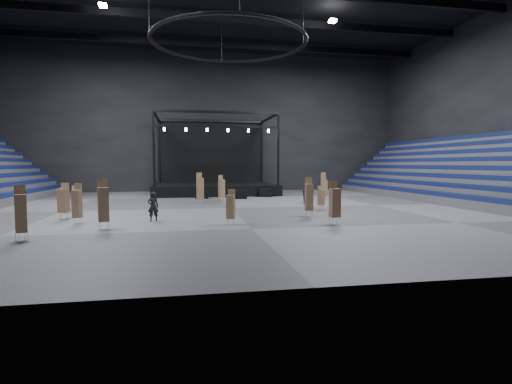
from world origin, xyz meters
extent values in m
plane|color=#535356|center=(0.00, 0.00, 0.00)|extent=(50.00, 50.00, 0.00)
cube|color=black|center=(0.00, 21.00, 9.00)|extent=(50.00, 0.20, 18.00)
cube|color=black|center=(25.00, 0.00, 9.00)|extent=(0.20, 42.00, 18.00)
cube|color=#4E4E51|center=(21.40, 0.00, 0.38)|extent=(7.20, 40.00, 0.75)
cube|color=#0D163B|center=(18.12, 0.00, 0.95)|extent=(0.59, 40.00, 0.40)
cube|color=#4E4E51|center=(21.85, 0.00, 0.75)|extent=(6.30, 40.00, 1.50)
cube|color=#0D163B|center=(19.02, 0.00, 1.70)|extent=(0.59, 40.00, 0.40)
cube|color=#4E4E51|center=(22.30, 0.00, 1.12)|extent=(5.40, 40.00, 2.25)
cube|color=#0D163B|center=(19.91, 0.00, 2.45)|extent=(0.59, 40.00, 0.40)
cube|color=#4E4E51|center=(22.75, 0.00, 1.50)|extent=(4.50, 40.00, 3.00)
cube|color=#0D163B|center=(20.82, 0.00, 3.20)|extent=(0.59, 40.00, 0.40)
cube|color=#4E4E51|center=(23.20, 0.00, 1.88)|extent=(3.60, 40.00, 3.75)
cube|color=#0D163B|center=(21.71, 0.00, 3.95)|extent=(0.59, 40.00, 0.40)
cube|color=#4E4E51|center=(23.65, 0.00, 2.25)|extent=(2.70, 40.00, 4.50)
cube|color=#0D163B|center=(22.61, 0.00, 4.70)|extent=(0.59, 40.00, 0.40)
cube|color=#4E4E51|center=(24.10, 0.00, 2.62)|extent=(1.80, 40.00, 5.25)
cube|color=#0D163B|center=(23.52, 0.00, 5.45)|extent=(0.59, 40.00, 0.40)
cube|color=#4E4E51|center=(24.55, 0.00, 3.00)|extent=(0.90, 40.00, 6.00)
cube|color=#0D163B|center=(24.41, 0.00, 6.20)|extent=(0.59, 40.00, 0.40)
cube|color=black|center=(0.00, 15.50, 0.60)|extent=(14.00, 10.00, 1.20)
cube|color=black|center=(0.00, 20.30, 5.20)|extent=(13.30, 0.30, 8.00)
cylinder|color=black|center=(-6.60, 10.90, 5.10)|extent=(0.24, 0.24, 7.80)
cylinder|color=black|center=(-6.60, 20.10, 5.10)|extent=(0.24, 0.24, 7.80)
cylinder|color=black|center=(6.60, 10.90, 5.10)|extent=(0.24, 0.24, 7.80)
cylinder|color=black|center=(6.60, 20.10, 5.10)|extent=(0.24, 0.24, 7.80)
cube|color=black|center=(0.00, 10.90, 9.00)|extent=(13.40, 0.25, 0.25)
cube|color=black|center=(0.00, 20.10, 9.00)|extent=(13.40, 0.25, 0.25)
cube|color=black|center=(0.00, 10.90, 7.50)|extent=(13.40, 0.20, 0.20)
cylinder|color=white|center=(-5.50, 10.90, 7.10)|extent=(0.24, 0.24, 0.35)
cylinder|color=white|center=(-3.30, 10.90, 7.10)|extent=(0.24, 0.24, 0.35)
cylinder|color=white|center=(-1.10, 10.90, 7.10)|extent=(0.24, 0.24, 0.35)
cylinder|color=white|center=(1.10, 10.90, 7.10)|extent=(0.24, 0.24, 0.35)
cylinder|color=white|center=(3.30, 10.90, 7.10)|extent=(0.24, 0.24, 0.35)
cylinder|color=white|center=(5.50, 10.90, 7.10)|extent=(0.24, 0.24, 0.35)
torus|color=black|center=(0.00, 0.00, 13.00)|extent=(12.30, 12.30, 0.30)
cylinder|color=black|center=(6.00, 0.00, 15.50)|extent=(0.04, 0.04, 5.00)
cylinder|color=black|center=(0.00, 6.00, 15.50)|extent=(0.04, 0.04, 5.00)
cylinder|color=black|center=(-6.00, 0.00, 15.50)|extent=(0.04, 0.04, 5.00)
cube|color=black|center=(0.00, 7.00, 17.20)|extent=(49.00, 0.35, 0.70)
cube|color=black|center=(0.00, 15.00, 17.20)|extent=(49.00, 0.35, 0.70)
cube|color=white|center=(-10.00, 4.00, 16.60)|extent=(0.60, 0.60, 0.25)
cube|color=white|center=(10.00, 4.00, 16.60)|extent=(0.60, 0.60, 0.25)
cube|color=black|center=(-1.78, 9.14, 0.43)|extent=(1.36, 0.79, 0.86)
cube|color=black|center=(2.09, 8.22, 0.42)|extent=(1.34, 0.83, 0.83)
cube|color=black|center=(5.04, 10.11, 0.45)|extent=(1.49, 1.04, 0.90)
cylinder|color=silver|center=(10.09, 6.08, 0.19)|extent=(0.03, 0.03, 0.37)
cylinder|color=silver|center=(10.09, 6.44, 0.19)|extent=(0.03, 0.03, 0.37)
cylinder|color=silver|center=(10.44, 6.08, 0.19)|extent=(0.03, 0.03, 0.37)
cylinder|color=silver|center=(10.44, 6.44, 0.19)|extent=(0.03, 0.03, 0.37)
cube|color=#A4815A|center=(10.27, 6.26, 1.13)|extent=(0.51, 0.51, 1.51)
cube|color=#A4815A|center=(10.24, 6.44, 1.83)|extent=(0.43, 0.12, 0.83)
cylinder|color=silver|center=(6.64, -2.58, 0.17)|extent=(0.03, 0.03, 0.34)
cylinder|color=silver|center=(6.64, -2.26, 0.17)|extent=(0.03, 0.03, 0.34)
cylinder|color=silver|center=(6.96, -2.58, 0.17)|extent=(0.03, 0.03, 0.34)
cylinder|color=silver|center=(6.96, -2.26, 0.17)|extent=(0.03, 0.03, 0.34)
cube|color=#A4815A|center=(6.80, -2.42, 0.95)|extent=(0.52, 0.52, 1.22)
cube|color=#A4815A|center=(6.75, -2.26, 1.51)|extent=(0.39, 0.18, 0.67)
cylinder|color=silver|center=(-9.96, -7.04, 0.18)|extent=(0.03, 0.03, 0.37)
cylinder|color=silver|center=(-9.96, -6.69, 0.18)|extent=(0.03, 0.03, 0.37)
cylinder|color=silver|center=(-9.61, -7.04, 0.18)|extent=(0.03, 0.03, 0.37)
cylinder|color=silver|center=(-9.61, -6.69, 0.18)|extent=(0.03, 0.03, 0.37)
cube|color=#A4815A|center=(-9.79, -6.86, 1.18)|extent=(0.54, 0.54, 1.62)
cube|color=#A4815A|center=(-9.74, -6.69, 1.93)|extent=(0.42, 0.16, 0.89)
cylinder|color=silver|center=(-1.13, -9.00, 0.18)|extent=(0.03, 0.03, 0.36)
cylinder|color=silver|center=(-1.13, -8.66, 0.18)|extent=(0.03, 0.03, 0.36)
cylinder|color=silver|center=(-0.79, -9.00, 0.18)|extent=(0.03, 0.03, 0.36)
cylinder|color=silver|center=(-0.79, -8.66, 0.18)|extent=(0.03, 0.03, 0.36)
cube|color=#A4815A|center=(-0.96, -8.83, 1.04)|extent=(0.57, 0.57, 1.37)
cube|color=#A4815A|center=(-0.89, -8.67, 1.68)|extent=(0.40, 0.22, 0.75)
cylinder|color=silver|center=(-11.11, -12.19, 0.20)|extent=(0.03, 0.03, 0.40)
cylinder|color=silver|center=(-11.11, -11.81, 0.20)|extent=(0.03, 0.03, 0.40)
cylinder|color=silver|center=(-10.73, -12.19, 0.20)|extent=(0.03, 0.03, 0.40)
cylinder|color=silver|center=(-10.73, -11.81, 0.20)|extent=(0.03, 0.03, 0.40)
cube|color=#A4815A|center=(-10.92, -12.00, 1.27)|extent=(0.62, 0.62, 1.74)
cube|color=#A4815A|center=(-10.99, -11.81, 2.09)|extent=(0.45, 0.22, 0.96)
cylinder|color=silver|center=(4.75, -10.11, 0.22)|extent=(0.03, 0.03, 0.45)
cylinder|color=silver|center=(4.75, -9.69, 0.22)|extent=(0.03, 0.03, 0.45)
cylinder|color=silver|center=(5.17, -10.11, 0.22)|extent=(0.03, 0.03, 0.45)
cylinder|color=silver|center=(5.17, -9.69, 0.22)|extent=(0.03, 0.03, 0.45)
cube|color=#A4815A|center=(4.96, -9.90, 1.28)|extent=(0.56, 0.56, 1.66)
cube|color=#A4815A|center=(4.95, -9.68, 2.05)|extent=(0.52, 0.09, 0.91)
cylinder|color=silver|center=(9.32, 4.36, 0.20)|extent=(0.03, 0.03, 0.40)
cylinder|color=silver|center=(9.32, 4.74, 0.20)|extent=(0.03, 0.03, 0.40)
cylinder|color=silver|center=(9.69, 4.36, 0.20)|extent=(0.03, 0.03, 0.40)
cylinder|color=silver|center=(9.69, 4.74, 0.20)|extent=(0.03, 0.03, 0.40)
cube|color=#A4815A|center=(9.50, 4.55, 1.33)|extent=(0.58, 0.58, 1.86)
cube|color=#A4815A|center=(9.56, 4.74, 2.20)|extent=(0.46, 0.17, 1.02)
cylinder|color=silver|center=(-11.32, -4.98, 0.22)|extent=(0.03, 0.03, 0.45)
cylinder|color=silver|center=(-11.32, -4.55, 0.22)|extent=(0.03, 0.03, 0.45)
cylinder|color=silver|center=(-10.89, -4.98, 0.22)|extent=(0.03, 0.03, 0.45)
cylinder|color=silver|center=(-10.89, -4.55, 0.22)|extent=(0.03, 0.03, 0.45)
cube|color=#A4815A|center=(-11.10, -4.77, 1.20)|extent=(0.67, 0.67, 1.51)
cube|color=#A4815A|center=(-11.04, -4.55, 1.91)|extent=(0.52, 0.21, 0.83)
cylinder|color=silver|center=(-2.37, 3.90, 0.22)|extent=(0.03, 0.03, 0.43)
cylinder|color=silver|center=(-2.37, 4.31, 0.22)|extent=(0.03, 0.03, 0.43)
cylinder|color=silver|center=(-1.96, 3.90, 0.22)|extent=(0.03, 0.03, 0.43)
cylinder|color=silver|center=(-1.96, 4.31, 0.22)|extent=(0.03, 0.03, 0.43)
cube|color=#A4815A|center=(-2.17, 4.10, 1.36)|extent=(0.65, 0.65, 1.86)
cube|color=#A4815A|center=(-2.24, 4.31, 2.24)|extent=(0.49, 0.22, 1.02)
cylinder|color=silver|center=(4.40, -6.41, 0.21)|extent=(0.03, 0.03, 0.41)
cylinder|color=silver|center=(4.40, -6.02, 0.21)|extent=(0.03, 0.03, 0.41)
cylinder|color=silver|center=(4.79, -6.41, 0.21)|extent=(0.03, 0.03, 0.41)
cylinder|color=silver|center=(4.79, -6.02, 0.21)|extent=(0.03, 0.03, 0.41)
cube|color=#A4815A|center=(4.60, -6.22, 1.30)|extent=(0.54, 0.54, 1.78)
cube|color=#A4815A|center=(4.62, -6.01, 2.14)|extent=(0.48, 0.11, 0.98)
cylinder|color=silver|center=(7.47, 3.46, 0.18)|extent=(0.03, 0.03, 0.37)
cylinder|color=silver|center=(7.47, 3.81, 0.18)|extent=(0.03, 0.03, 0.37)
cylinder|color=silver|center=(7.82, 3.46, 0.18)|extent=(0.03, 0.03, 0.37)
cylinder|color=silver|center=(7.82, 3.81, 0.18)|extent=(0.03, 0.03, 0.37)
cube|color=#A4815A|center=(7.65, 3.64, 1.11)|extent=(0.57, 0.57, 1.48)
cube|color=#A4815A|center=(7.71, 3.81, 1.80)|extent=(0.41, 0.21, 0.82)
cylinder|color=silver|center=(-0.27, 5.77, 0.20)|extent=(0.03, 0.03, 0.40)
cylinder|color=silver|center=(-0.27, 6.15, 0.20)|extent=(0.03, 0.03, 0.40)
cylinder|color=silver|center=(0.11, 5.77, 0.20)|extent=(0.03, 0.03, 0.40)
cylinder|color=silver|center=(0.11, 6.15, 0.20)|extent=(0.03, 0.03, 0.40)
cube|color=#A4815A|center=(-0.08, 5.96, 1.23)|extent=(0.64, 0.64, 1.67)
cube|color=#A4815A|center=(-0.16, 6.14, 2.02)|extent=(0.45, 0.24, 0.92)
cylinder|color=silver|center=(-8.06, -9.56, 0.22)|extent=(0.03, 0.03, 0.44)
cylinder|color=silver|center=(-8.06, -9.13, 0.22)|extent=(0.03, 0.03, 0.44)
cylinder|color=silver|center=(-7.64, -9.56, 0.22)|extent=(0.03, 0.03, 0.44)
cylinder|color=silver|center=(-7.64, -9.13, 0.22)|extent=(0.03, 0.03, 0.44)
cube|color=#A4815A|center=(-7.85, -9.35, 1.36)|extent=(0.66, 0.66, 1.82)
cube|color=#A4815A|center=(-7.91, -9.13, 2.22)|extent=(0.51, 0.21, 1.00)
cylinder|color=silver|center=(-12.14, 1.31, 0.18)|extent=(0.03, 0.03, 0.36)
cylinder|color=silver|center=(-12.14, 1.65, 0.18)|extent=(0.03, 0.03, 0.36)
cylinder|color=silver|center=(-11.80, 1.31, 0.18)|extent=(0.03, 0.03, 0.36)
cylinder|color=silver|center=(-11.80, 1.65, 0.18)|extent=(0.03, 0.03, 0.36)
cube|color=#A4815A|center=(-11.97, 1.48, 0.96)|extent=(0.55, 0.55, 1.21)
cube|color=#A4815A|center=(-12.04, 1.65, 1.52)|extent=(0.40, 0.20, 0.67)
imported|color=black|center=(-5.47, -6.57, 0.91)|extent=(0.74, 0.57, 1.82)
imported|color=black|center=(7.04, 2.16, 0.81)|extent=(0.63, 0.80, 1.62)
camera|label=1|loc=(-3.63, -31.62, 3.51)|focal=28.00mm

